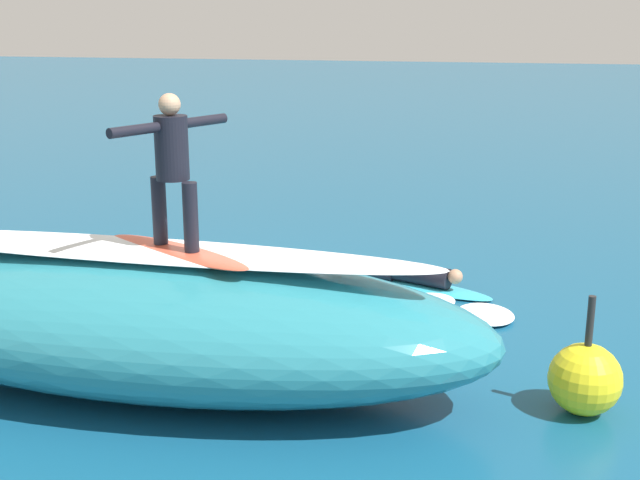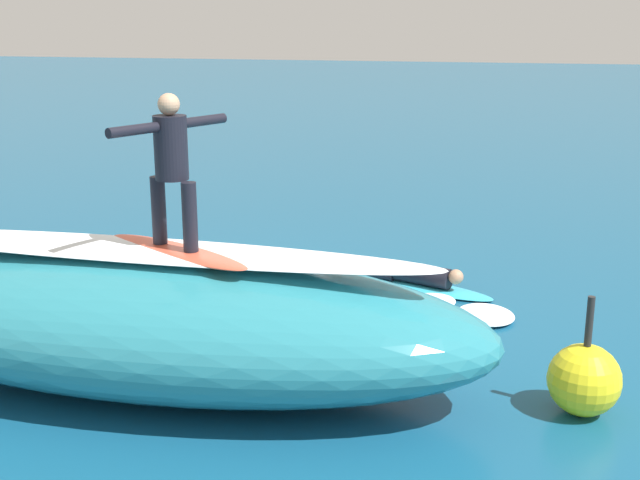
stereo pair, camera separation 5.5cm
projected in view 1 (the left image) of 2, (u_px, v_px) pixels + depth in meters
The scene contains 11 objects.
ground_plane at pixel (247, 312), 11.43m from camera, with size 120.00×120.00×0.00m, color #145175.
wave_crest at pixel (143, 319), 9.05m from camera, with size 7.75×2.68×1.50m, color teal.
wave_foam_lip at pixel (139, 250), 8.84m from camera, with size 6.59×0.94×0.08m, color white.
surfboard_riding at pixel (177, 252), 8.74m from camera, with size 2.07×0.47×0.10m, color #E0563D.
surfer_riding at pixel (172, 159), 8.48m from camera, with size 0.76×1.41×1.61m.
surfboard_paddling at pixel (421, 286), 12.38m from camera, with size 2.25×0.57×0.06m, color #33B2D1.
surfer_paddling at pixel (413, 274), 12.41m from camera, with size 1.76×0.85×0.33m.
buoy_marker at pixel (585, 379), 8.45m from camera, with size 0.75×0.75×1.27m.
foam_patch_near at pixel (281, 328), 10.63m from camera, with size 0.97×0.86×0.14m, color white.
foam_patch_mid at pixel (485, 314), 11.19m from camera, with size 0.89×0.76×0.10m, color white.
foam_patch_far at pixel (431, 301), 11.69m from camera, with size 0.71×0.64×0.10m, color white.
Camera 1 is at (-3.33, 10.28, 3.99)m, focal length 46.56 mm.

